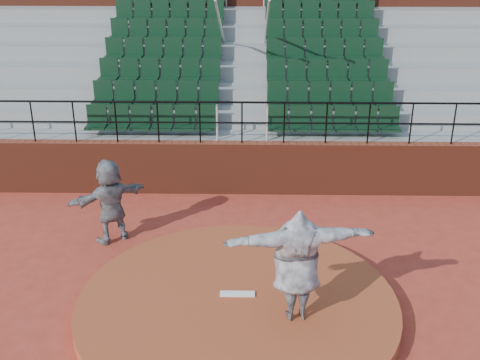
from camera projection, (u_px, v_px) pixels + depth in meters
name	position (u px, v px, depth m)	size (l,w,h in m)	color
ground	(237.00, 312.00, 10.37)	(90.00, 90.00, 0.00)	#A93726
pitchers_mound	(237.00, 306.00, 10.32)	(5.50, 5.50, 0.25)	#A34424
pitching_rubber	(237.00, 294.00, 10.40)	(0.60, 0.15, 0.03)	white
boundary_wall	(242.00, 168.00, 14.70)	(24.00, 0.30, 1.30)	maroon
wall_railing	(242.00, 113.00, 14.16)	(24.04, 0.05, 1.03)	black
seating_deck	(244.00, 96.00, 17.73)	(24.00, 5.97, 4.63)	gray
press_box_facade	(246.00, 5.00, 20.53)	(24.00, 3.00, 7.10)	maroon
pitcher	(297.00, 265.00, 9.47)	(2.38, 0.65, 1.93)	black
fielder	(110.00, 201.00, 12.37)	(1.68, 0.53, 1.81)	black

